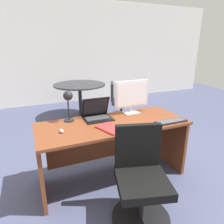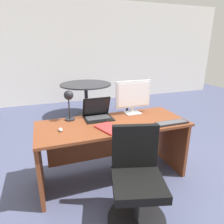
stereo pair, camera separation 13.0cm
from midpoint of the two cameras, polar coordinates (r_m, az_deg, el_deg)
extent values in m
plane|color=#474C6B|center=(3.95, -9.34, -5.71)|extent=(12.00, 12.00, 0.00)
cube|color=silver|center=(5.92, -15.84, 15.93)|extent=(10.00, 0.10, 2.80)
cube|color=brown|center=(2.34, -1.26, -3.41)|extent=(1.75, 0.70, 0.03)
cube|color=brown|center=(2.37, -21.38, -14.65)|extent=(0.04, 0.62, 0.72)
cube|color=brown|center=(2.89, 14.86, -7.70)|extent=(0.04, 0.62, 0.72)
cube|color=brown|center=(2.70, -3.31, -8.12)|extent=(1.54, 0.02, 0.50)
cube|color=silver|center=(2.67, 4.06, -0.13)|extent=(0.20, 0.16, 0.01)
cube|color=silver|center=(2.66, 3.98, 0.82)|extent=(0.04, 0.02, 0.07)
cube|color=silver|center=(2.60, 4.19, 5.19)|extent=(0.47, 0.04, 0.35)
cube|color=white|center=(2.58, 4.39, 5.09)|extent=(0.42, 0.00, 0.31)
cube|color=black|center=(2.45, -5.54, -1.91)|extent=(0.34, 0.28, 0.01)
cube|color=#38383D|center=(2.47, -5.69, -1.63)|extent=(0.29, 0.15, 0.00)
cube|color=black|center=(2.49, -6.25, 1.50)|extent=(0.34, 0.11, 0.25)
cube|color=black|center=(2.48, -6.19, 1.40)|extent=(0.30, 0.09, 0.21)
cube|color=black|center=(2.42, 15.02, -2.67)|extent=(0.39, 0.12, 0.02)
cube|color=#47474C|center=(2.41, 15.04, -2.43)|extent=(0.36, 0.10, 0.00)
ellipsoid|color=#B7BABF|center=(2.16, -15.90, -5.22)|extent=(0.04, 0.07, 0.03)
cylinder|color=black|center=(2.45, -13.60, -2.28)|extent=(0.12, 0.12, 0.01)
cylinder|color=black|center=(2.41, -13.84, 0.76)|extent=(0.02, 0.02, 0.26)
sphere|color=black|center=(2.34, -14.03, 4.51)|extent=(0.11, 0.11, 0.11)
cube|color=red|center=(2.16, -2.17, -4.67)|extent=(0.29, 0.35, 0.02)
cylinder|color=black|center=(2.19, 6.26, -27.95)|extent=(0.56, 0.56, 0.04)
cylinder|color=black|center=(2.06, 6.47, -24.18)|extent=(0.05, 0.05, 0.35)
cube|color=black|center=(1.92, 6.71, -19.43)|extent=(0.57, 0.57, 0.08)
cube|color=black|center=(1.95, 5.45, -9.53)|extent=(0.44, 0.18, 0.44)
cylinder|color=black|center=(4.79, -9.57, -1.03)|extent=(0.52, 0.52, 0.04)
cylinder|color=black|center=(4.68, -9.81, 3.27)|extent=(0.08, 0.08, 0.70)
cylinder|color=#2D2D33|center=(4.60, -10.06, 7.68)|extent=(1.15, 1.15, 0.03)
cylinder|color=black|center=(4.74, 1.86, -0.98)|extent=(0.56, 0.56, 0.04)
cylinder|color=black|center=(4.69, 1.88, 0.92)|extent=(0.05, 0.05, 0.29)
cube|color=#2D2D33|center=(4.64, 1.90, 3.09)|extent=(0.60, 0.60, 0.08)
cube|color=#2D2D33|center=(4.57, -0.81, 5.95)|extent=(0.22, 0.43, 0.40)
camera|label=1|loc=(0.06, -91.60, -0.54)|focal=32.03mm
camera|label=2|loc=(0.06, 88.40, 0.54)|focal=32.03mm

